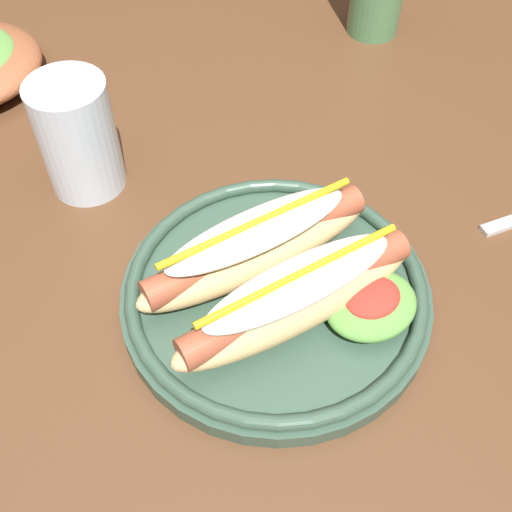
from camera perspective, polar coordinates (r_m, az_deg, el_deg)
name	(u,v)px	position (r m, az deg, el deg)	size (l,w,h in m)	color
ground_plane	(211,432)	(1.29, -4.07, -15.53)	(8.00, 8.00, 0.00)	#3D2D23
dining_table	(180,197)	(0.73, -6.91, 5.27)	(1.48, 1.01, 0.74)	#51331E
hot_dog_plate	(280,284)	(0.51, 2.20, -2.52)	(0.26, 0.26, 0.08)	#334C3D
water_cup	(78,137)	(0.61, -15.80, 10.31)	(0.07, 0.07, 0.11)	silver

